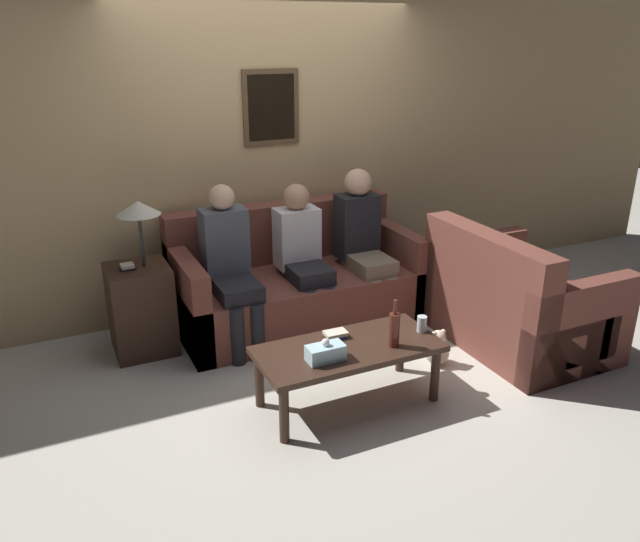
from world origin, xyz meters
TOP-DOWN VIEW (x-y plane):
  - ground_plane at (0.00, 0.00)m, footprint 16.00×16.00m
  - wall_back at (0.00, 1.05)m, footprint 9.00×0.08m
  - couch_main at (0.00, 0.56)m, footprint 1.97×0.94m
  - couch_side at (1.35, -0.56)m, footprint 0.94×1.29m
  - coffee_table at (-0.19, -0.76)m, footprint 1.18×0.54m
  - side_table_with_lamp at (-1.25, 0.55)m, footprint 0.45×0.45m
  - wine_bottle at (0.07, -0.87)m, footprint 0.07×0.07m
  - drinking_glass at (0.34, -0.78)m, footprint 0.06×0.06m
  - book_stack at (-0.21, -0.61)m, footprint 0.15×0.11m
  - tissue_box at (-0.40, -0.86)m, footprint 0.23×0.12m
  - person_left at (-0.60, 0.39)m, footprint 0.34×0.63m
  - person_middle at (0.01, 0.43)m, footprint 0.34×0.58m
  - person_right at (0.56, 0.42)m, footprint 0.34×0.61m
  - teddy_bear at (0.63, -0.58)m, footprint 0.17×0.17m

SIDE VIEW (x-z plane):
  - ground_plane at x=0.00m, z-range 0.00..0.00m
  - teddy_bear at x=0.63m, z-range -0.02..0.25m
  - couch_main at x=0.00m, z-range -0.15..0.78m
  - couch_side at x=1.35m, z-range -0.15..0.79m
  - coffee_table at x=-0.19m, z-range 0.15..0.56m
  - side_table_with_lamp at x=-1.25m, z-range -0.19..0.97m
  - book_stack at x=-0.21m, z-range 0.41..0.46m
  - tissue_box at x=-0.40m, z-range 0.39..0.54m
  - drinking_glass at x=0.34m, z-range 0.41..0.52m
  - wine_bottle at x=0.07m, z-range 0.37..0.69m
  - person_middle at x=0.01m, z-range 0.05..1.22m
  - person_left at x=-0.60m, z-range 0.04..1.27m
  - person_right at x=0.56m, z-range 0.06..1.29m
  - wall_back at x=0.00m, z-range 0.00..2.60m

